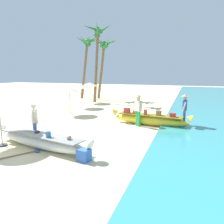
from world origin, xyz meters
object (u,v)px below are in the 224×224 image
at_px(person_tourist_customer, 34,120).
at_px(paddle, 20,154).
at_px(person_vendor_hatted, 138,108).
at_px(palm_tree_tall_inland, 104,49).
at_px(boat_white_foreground, 41,141).
at_px(cooler_box, 84,155).
at_px(boat_yellow_midground, 150,119).
at_px(person_vendor_assistant, 184,108).
at_px(palm_tree_mid_cluster, 87,48).
at_px(palm_tree_leaning_seaward, 97,41).

distance_m(person_tourist_customer, paddle, 1.71).
xyz_separation_m(person_vendor_hatted, paddle, (-2.99, -5.46, -0.97)).
bearing_deg(person_tourist_customer, palm_tree_tall_inland, 100.63).
relative_size(boat_white_foreground, cooler_box, 11.91).
distance_m(boat_yellow_midground, person_tourist_customer, 6.08).
bearing_deg(person_tourist_customer, cooler_box, -20.75).
bearing_deg(person_vendor_assistant, palm_tree_mid_cluster, 137.39).
distance_m(person_vendor_hatted, person_tourist_customer, 5.33).
xyz_separation_m(person_vendor_hatted, palm_tree_leaning_seaward, (-5.72, 7.81, 4.66)).
relative_size(boat_white_foreground, person_vendor_assistant, 2.76).
relative_size(boat_yellow_midground, palm_tree_mid_cluster, 0.68).
xyz_separation_m(boat_white_foreground, palm_tree_tall_inland, (-3.42, 15.23, 4.92)).
xyz_separation_m(person_vendor_hatted, person_vendor_assistant, (2.34, 0.73, 0.03)).
relative_size(person_vendor_hatted, palm_tree_mid_cluster, 0.26).
bearing_deg(palm_tree_mid_cluster, boat_yellow_midground, -48.80).
bearing_deg(person_vendor_assistant, cooler_box, -116.81).
distance_m(person_vendor_hatted, paddle, 6.30).
bearing_deg(boat_yellow_midground, paddle, -120.85).
relative_size(palm_tree_leaning_seaward, paddle, 4.34).
xyz_separation_m(boat_yellow_midground, palm_tree_leaning_seaward, (-6.27, 7.35, 5.34)).
relative_size(boat_yellow_midground, palm_tree_tall_inland, 0.71).
bearing_deg(paddle, boat_yellow_midground, 59.15).
relative_size(person_vendor_hatted, paddle, 1.04).
height_order(person_vendor_hatted, person_vendor_assistant, person_vendor_assistant).
bearing_deg(palm_tree_leaning_seaward, palm_tree_tall_inland, 99.50).
xyz_separation_m(cooler_box, paddle, (-2.36, -0.31, -0.17)).
distance_m(palm_tree_leaning_seaward, cooler_box, 14.96).
bearing_deg(boat_white_foreground, palm_tree_mid_cluster, 109.43).
height_order(person_vendor_assistant, cooler_box, person_vendor_assistant).
bearing_deg(paddle, person_vendor_hatted, 61.30).
height_order(person_vendor_hatted, person_tourist_customer, person_vendor_hatted).
relative_size(boat_white_foreground, palm_tree_tall_inland, 0.77).
xyz_separation_m(person_tourist_customer, paddle, (0.44, -1.38, -0.90)).
bearing_deg(palm_tree_tall_inland, person_vendor_assistant, -49.28).
height_order(boat_white_foreground, person_vendor_assistant, person_vendor_assistant).
bearing_deg(cooler_box, palm_tree_tall_inland, 121.61).
relative_size(palm_tree_tall_inland, cooler_box, 15.57).
height_order(person_vendor_hatted, palm_tree_tall_inland, palm_tree_tall_inland).
distance_m(boat_yellow_midground, cooler_box, 5.74).
xyz_separation_m(boat_white_foreground, person_vendor_hatted, (2.77, 4.59, 0.71)).
distance_m(palm_tree_leaning_seaward, palm_tree_mid_cluster, 3.34).
bearing_deg(person_tourist_customer, palm_tree_leaning_seaward, 100.89).
xyz_separation_m(person_vendor_hatted, palm_tree_tall_inland, (-6.19, 10.64, 4.22)).
bearing_deg(boat_yellow_midground, person_tourist_customer, -131.19).
distance_m(boat_white_foreground, palm_tree_leaning_seaward, 13.83).
height_order(palm_tree_mid_cluster, paddle, palm_tree_mid_cluster).
xyz_separation_m(palm_tree_leaning_seaward, cooler_box, (5.09, -12.96, -5.46)).
bearing_deg(palm_tree_mid_cluster, palm_tree_tall_inland, 12.56).
height_order(boat_white_foreground, palm_tree_mid_cluster, palm_tree_mid_cluster).
height_order(boat_white_foreground, person_tourist_customer, person_tourist_customer).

